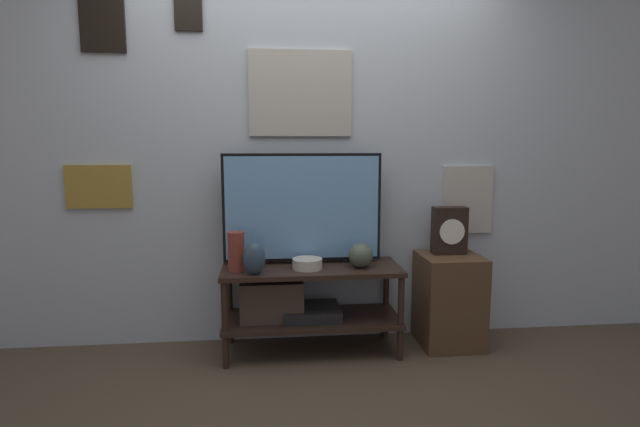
# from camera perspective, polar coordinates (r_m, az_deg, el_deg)

# --- Properties ---
(ground_plane) EXTENTS (12.00, 12.00, 0.00)m
(ground_plane) POSITION_cam_1_polar(r_m,az_deg,el_deg) (3.13, -0.51, -17.32)
(ground_plane) COLOR #4C3D2D
(wall_back) EXTENTS (6.40, 0.08, 2.70)m
(wall_back) POSITION_cam_1_polar(r_m,az_deg,el_deg) (3.36, -1.51, 8.32)
(wall_back) COLOR #B2BCC6
(wall_back) RESTS_ON ground_plane
(media_console) EXTENTS (1.13, 0.45, 0.56)m
(media_console) POSITION_cam_1_polar(r_m,az_deg,el_deg) (3.23, -2.66, -9.73)
(media_console) COLOR black
(media_console) RESTS_ON ground_plane
(television) EXTENTS (1.02, 0.05, 0.71)m
(television) POSITION_cam_1_polar(r_m,az_deg,el_deg) (3.21, -2.02, 0.67)
(television) COLOR black
(television) RESTS_ON media_console
(vase_round_glass) EXTENTS (0.16, 0.16, 0.16)m
(vase_round_glass) POSITION_cam_1_polar(r_m,az_deg,el_deg) (3.16, 4.67, -4.77)
(vase_round_glass) COLOR #4C5647
(vase_round_glass) RESTS_ON media_console
(vase_tall_ceramic) EXTENTS (0.10, 0.10, 0.24)m
(vase_tall_ceramic) POSITION_cam_1_polar(r_m,az_deg,el_deg) (3.09, -9.55, -4.32)
(vase_tall_ceramic) COLOR brown
(vase_tall_ceramic) RESTS_ON media_console
(vase_wide_bowl) EXTENTS (0.19, 0.19, 0.07)m
(vase_wide_bowl) POSITION_cam_1_polar(r_m,az_deg,el_deg) (3.12, -1.46, -5.75)
(vase_wide_bowl) COLOR beige
(vase_wide_bowl) RESTS_ON media_console
(vase_urn_stoneware) EXTENTS (0.14, 0.10, 0.19)m
(vase_urn_stoneware) POSITION_cam_1_polar(r_m,az_deg,el_deg) (3.01, -7.51, -5.13)
(vase_urn_stoneware) COLOR #2D4251
(vase_urn_stoneware) RESTS_ON media_console
(side_table) EXTENTS (0.39, 0.41, 0.61)m
(side_table) POSITION_cam_1_polar(r_m,az_deg,el_deg) (3.47, 14.52, -9.54)
(side_table) COLOR #513823
(side_table) RESTS_ON ground_plane
(mantel_clock) EXTENTS (0.22, 0.11, 0.31)m
(mantel_clock) POSITION_cam_1_polar(r_m,az_deg,el_deg) (3.41, 14.57, -1.88)
(mantel_clock) COLOR black
(mantel_clock) RESTS_ON side_table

